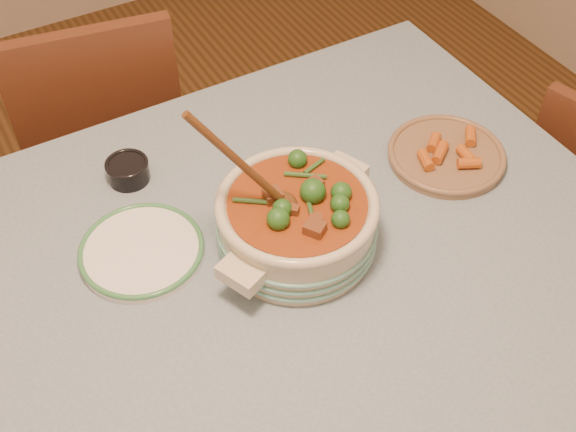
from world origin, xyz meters
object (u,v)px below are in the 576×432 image
object	(u,v)px
stew_casserole	(297,218)
chair_far	(103,131)
condiment_bowl	(128,169)
white_plate	(142,250)
dining_table	(214,316)
fried_plate	(447,153)

from	to	relation	value
stew_casserole	chair_far	xyz separation A→B (m)	(-0.15, 0.80, -0.33)
stew_casserole	condiment_bowl	world-z (taller)	stew_casserole
stew_casserole	white_plate	xyz separation A→B (m)	(-0.27, 0.12, -0.06)
white_plate	condiment_bowl	world-z (taller)	condiment_bowl
dining_table	white_plate	bearing A→B (deg)	119.88
stew_casserole	white_plate	distance (m)	0.30
dining_table	chair_far	world-z (taller)	chair_far
fried_plate	chair_far	distance (m)	0.97
stew_casserole	fried_plate	world-z (taller)	stew_casserole
condiment_bowl	chair_far	bearing A→B (deg)	82.47
dining_table	condiment_bowl	size ratio (longest dim) A/B	17.04
white_plate	chair_far	size ratio (longest dim) A/B	0.34
condiment_bowl	fried_plate	bearing A→B (deg)	-24.59
white_plate	fried_plate	size ratio (longest dim) A/B	1.17
stew_casserole	chair_far	size ratio (longest dim) A/B	0.43
fried_plate	white_plate	bearing A→B (deg)	173.60
condiment_bowl	chair_far	world-z (taller)	chair_far
dining_table	stew_casserole	bearing A→B (deg)	3.12
dining_table	chair_far	xyz separation A→B (m)	(0.04, 0.82, -0.16)
condiment_bowl	white_plate	bearing A→B (deg)	-104.76
white_plate	fried_plate	xyz separation A→B (m)	(0.67, -0.07, 0.01)
stew_casserole	fried_plate	xyz separation A→B (m)	(0.40, 0.05, -0.06)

